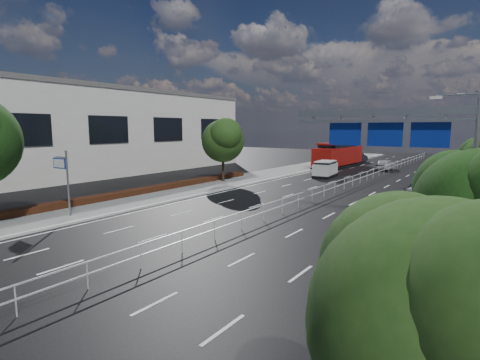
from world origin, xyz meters
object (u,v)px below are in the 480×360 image
Objects in this scene: near_car_dark at (358,157)px; parked_car_dark at (417,192)px; red_bus at (338,154)px; silver_minivan at (429,202)px; parked_car_teal at (428,210)px; overhead_gantry at (398,129)px; pedestrian_a at (449,225)px; white_minivan at (325,169)px; pedestrian_b at (465,188)px; toilet_sign at (63,172)px; near_car_silver at (386,165)px.

near_car_dark is 33.26m from parked_car_dark.
red_bus is 2.51× the size of silver_minivan.
near_car_dark is at bearing 110.77° from parked_car_teal.
overhead_gantry is 41.88m from near_car_dark.
overhead_gantry is at bearing -56.99° from pedestrian_a.
parked_car_teal is at bearing -88.98° from pedestrian_a.
near_car_dark is at bearing 91.55° from white_minivan.
pedestrian_a is at bearing -60.63° from white_minivan.
pedestrian_b is at bearing 125.33° from near_car_dark.
toilet_sign is at bearing 1.46° from pedestrian_a.
toilet_sign is 0.85× the size of parked_car_teal.
white_minivan is 11.52m from red_bus.
toilet_sign is 0.88× the size of near_car_dark.
pedestrian_b is at bearing 83.27° from silver_minivan.
parked_car_dark is at bearing 53.70° from pedestrian_b.
near_car_silver is at bearing -90.05° from pedestrian_a.
overhead_gantry reaches higher than red_bus.
white_minivan is 2.85× the size of pedestrian_b.
near_car_silver is at bearing -45.90° from pedestrian_b.
toilet_sign reaches higher than pedestrian_a.
toilet_sign is 22.24m from pedestrian_a.
white_minivan is 25.50m from pedestrian_a.
near_car_silver is at bearing 76.08° from toilet_sign.
silver_minivan is 2.84× the size of pedestrian_a.
toilet_sign is at bearing -150.40° from overhead_gantry.
parked_car_teal is at bearing 116.54° from near_car_dark.
white_minivan is 1.02× the size of parked_car_dark.
parked_car_teal is (1.56, 1.95, -4.89)m from overhead_gantry.
silver_minivan reaches higher than near_car_dark.
parked_car_teal is at bearing -70.02° from parked_car_dark.
parked_car_dark is (-1.80, 7.00, -0.07)m from parked_car_teal.
silver_minivan reaches higher than pedestrian_b.
near_car_silver is 22.46m from parked_car_dark.
near_car_silver is 34.38m from pedestrian_a.
near_car_dark is (-0.20, 9.55, -1.06)m from red_bus.
near_car_silver is 28.34m from silver_minivan.
silver_minivan is 6.04m from pedestrian_a.
red_bus is (-2.58, 11.19, 0.95)m from white_minivan.
silver_minivan is at bearing -68.13° from parked_car_dark.
pedestrian_b is (14.52, -6.81, 0.01)m from white_minivan.
overhead_gantry reaches higher than pedestrian_a.
pedestrian_a is at bearing -73.06° from parked_car_teal.
overhead_gantry is (17.69, 10.05, 2.66)m from toilet_sign.
white_minivan reaches higher than parked_car_dark.
red_bus reaches higher than near_car_dark.
toilet_sign reaches higher than near_car_dark.
pedestrian_a is at bearing 114.01° from near_car_silver.
silver_minivan is 0.94× the size of parked_car_teal.
near_car_dark is at bearing 117.24° from silver_minivan.
toilet_sign is 0.98× the size of parked_car_dark.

